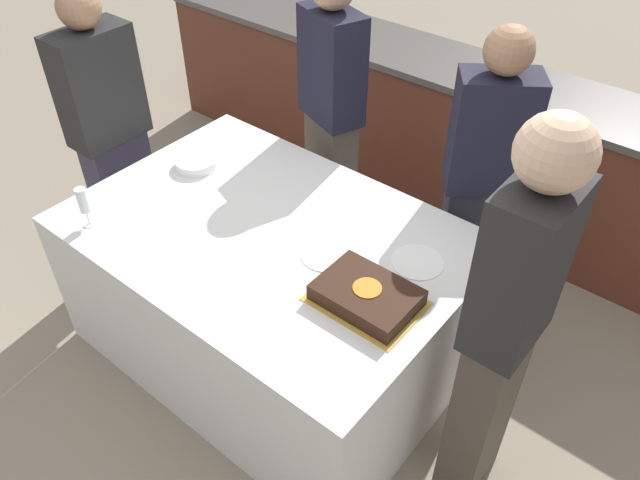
{
  "coord_description": "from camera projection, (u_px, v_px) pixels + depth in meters",
  "views": [
    {
      "loc": [
        1.48,
        -1.47,
        2.48
      ],
      "look_at": [
        0.29,
        0.0,
        0.87
      ],
      "focal_mm": 35.0,
      "sensor_mm": 36.0,
      "label": 1
    }
  ],
  "objects": [
    {
      "name": "ground_plane",
      "position": [
        276.0,
        346.0,
        3.19
      ],
      "size": [
        14.0,
        14.0,
        0.0
      ],
      "primitive_type": "plane",
      "color": "gray"
    },
    {
      "name": "back_counter",
      "position": [
        454.0,
        136.0,
        3.88
      ],
      "size": [
        4.4,
        0.58,
        0.92
      ],
      "color": "#5B2D1E",
      "rests_on": "ground_plane"
    },
    {
      "name": "dining_table",
      "position": [
        272.0,
        293.0,
        2.94
      ],
      "size": [
        1.73,
        1.2,
        0.77
      ],
      "color": "silver",
      "rests_on": "ground_plane"
    },
    {
      "name": "cake",
      "position": [
        367.0,
        295.0,
        2.34
      ],
      "size": [
        0.41,
        0.31,
        0.08
      ],
      "color": "gold",
      "rests_on": "dining_table"
    },
    {
      "name": "plate_stack",
      "position": [
        196.0,
        162.0,
        3.05
      ],
      "size": [
        0.21,
        0.21,
        0.04
      ],
      "color": "white",
      "rests_on": "dining_table"
    },
    {
      "name": "wine_glass",
      "position": [
        83.0,
        202.0,
        2.64
      ],
      "size": [
        0.06,
        0.06,
        0.19
      ],
      "color": "white",
      "rests_on": "dining_table"
    },
    {
      "name": "side_plate_near_cake",
      "position": [
        417.0,
        262.0,
        2.53
      ],
      "size": [
        0.22,
        0.22,
        0.0
      ],
      "color": "white",
      "rests_on": "dining_table"
    },
    {
      "name": "side_plate_right_edge",
      "position": [
        327.0,
        254.0,
        2.57
      ],
      "size": [
        0.22,
        0.22,
        0.0
      ],
      "color": "white",
      "rests_on": "dining_table"
    },
    {
      "name": "person_cutting_cake",
      "position": [
        481.0,
        185.0,
        2.86
      ],
      "size": [
        0.4,
        0.36,
        1.57
      ],
      "rotation": [
        0.0,
        0.0,
        -2.52
      ],
      "color": "#282833",
      "rests_on": "ground_plane"
    },
    {
      "name": "person_seated_left",
      "position": [
        111.0,
        138.0,
        3.18
      ],
      "size": [
        0.2,
        0.38,
        1.58
      ],
      "rotation": [
        0.0,
        0.0,
        1.57
      ],
      "color": "#383347",
      "rests_on": "ground_plane"
    },
    {
      "name": "person_seated_right",
      "position": [
        505.0,
        328.0,
        2.07
      ],
      "size": [
        0.23,
        0.32,
        1.71
      ],
      "rotation": [
        0.0,
        0.0,
        -1.57
      ],
      "color": "#4C4238",
      "rests_on": "ground_plane"
    },
    {
      "name": "person_standing_back",
      "position": [
        331.0,
        116.0,
        3.26
      ],
      "size": [
        0.4,
        0.31,
        1.64
      ],
      "rotation": [
        0.0,
        0.0,
        2.79
      ],
      "color": "#4C4238",
      "rests_on": "ground_plane"
    }
  ]
}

